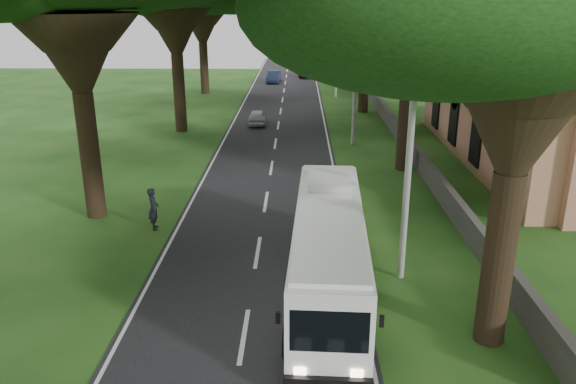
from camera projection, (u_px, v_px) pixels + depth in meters
The scene contains 12 objects.
ground at pixel (237, 378), 15.45m from camera, with size 140.00×140.00×0.00m, color #184413.
road at pixel (275, 147), 39.05m from camera, with size 8.00×120.00×0.04m, color black.
property_wall at pixel (408, 143), 37.75m from camera, with size 0.35×50.00×1.20m, color #383533.
church at pixel (567, 85), 33.85m from camera, with size 14.00×24.00×11.60m.
pole_near at pixel (408, 170), 19.64m from camera, with size 1.60×0.24×8.00m.
pole_mid at pixel (355, 85), 38.52m from camera, with size 1.60×0.24×8.00m.
pole_far at pixel (337, 56), 57.40m from camera, with size 1.60×0.24×8.00m.
coach_bus at pixel (328, 249), 19.24m from camera, with size 2.96×11.03×3.22m.
distant_car_a at pixel (257, 117), 45.81m from camera, with size 1.44×3.58×1.22m, color #A9AAAE.
distant_car_b at pixel (274, 77), 68.39m from camera, with size 1.47×4.21×1.39m, color navy.
distant_car_c at pixel (307, 71), 73.28m from camera, with size 2.03×4.99×1.45m, color maroon.
pedestrian at pixel (153, 209), 25.07m from camera, with size 0.71×0.46×1.94m, color black.
Camera 1 is at (1.65, -12.87, 9.93)m, focal length 35.00 mm.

